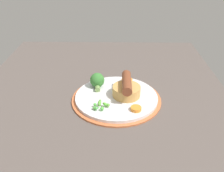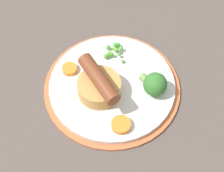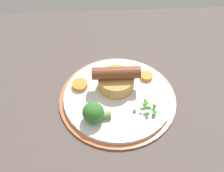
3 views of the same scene
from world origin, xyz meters
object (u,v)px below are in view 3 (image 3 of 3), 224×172
Objects in this scene: dinner_plate at (118,98)px; carrot_slice_1 at (147,76)px; pea_pile at (148,107)px; broccoli_floret_near at (94,113)px; carrot_slice_0 at (80,85)px; sausage_pudding at (116,79)px.

dinner_plate is 9.15cm from carrot_slice_1.
broccoli_floret_near reaches higher than pea_pile.
dinner_plate is at bearing -137.21° from broccoli_floret_near.
broccoli_floret_near is 1.68× the size of carrot_slice_0.
broccoli_floret_near reaches higher than dinner_plate.
sausage_pudding reaches higher than dinner_plate.
sausage_pudding is at bearing -125.59° from broccoli_floret_near.
pea_pile reaches higher than carrot_slice_1.
carrot_slice_0 is at bearing -21.78° from dinner_plate.
carrot_slice_0 is at bearing -76.96° from broccoli_floret_near.
dinner_plate is 5.06× the size of pea_pile.
broccoli_floret_near is (11.76, 1.68, 1.24)cm from pea_pile.
carrot_slice_0 is 15.98cm from carrot_slice_1.
dinner_plate is 7.93cm from pea_pile.
carrot_slice_0 is at bearing -2.48° from sausage_pudding.
sausage_pudding is 2.06× the size of pea_pile.
sausage_pudding is at bearing 17.87° from carrot_slice_1.
dinner_plate is 4.44× the size of broccoli_floret_near.
sausage_pudding is 3.04× the size of carrot_slice_0.
broccoli_floret_near reaches higher than carrot_slice_1.
pea_pile is 1.47× the size of carrot_slice_0.
pea_pile reaches higher than dinner_plate.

